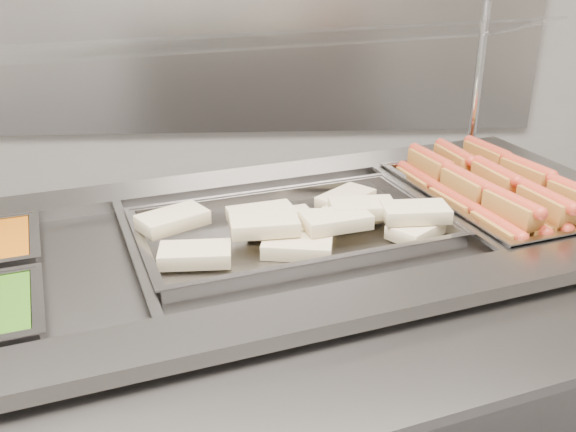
{
  "coord_description": "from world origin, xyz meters",
  "views": [
    {
      "loc": [
        -0.01,
        -0.95,
        1.57
      ],
      "look_at": [
        0.06,
        0.45,
        0.96
      ],
      "focal_mm": 40.0,
      "sensor_mm": 36.0,
      "label": 1
    }
  ],
  "objects_px": {
    "pan_wraps": "(292,235)",
    "pan_hotdogs": "(493,207)",
    "sneeze_guard": "(235,50)",
    "steam_counter": "(270,388)"
  },
  "relations": [
    {
      "from": "pan_wraps",
      "to": "pan_hotdogs",
      "type": "bearing_deg",
      "value": 17.94
    },
    {
      "from": "sneeze_guard",
      "to": "pan_hotdogs",
      "type": "xyz_separation_m",
      "value": [
        0.69,
        -0.02,
        -0.42
      ]
    },
    {
      "from": "pan_hotdogs",
      "to": "pan_wraps",
      "type": "height_order",
      "value": "same"
    },
    {
      "from": "steam_counter",
      "to": "pan_hotdogs",
      "type": "relative_size",
      "value": 3.26
    },
    {
      "from": "sneeze_guard",
      "to": "pan_hotdogs",
      "type": "distance_m",
      "value": 0.81
    },
    {
      "from": "pan_hotdogs",
      "to": "pan_wraps",
      "type": "relative_size",
      "value": 0.82
    },
    {
      "from": "steam_counter",
      "to": "pan_wraps",
      "type": "height_order",
      "value": "pan_wraps"
    },
    {
      "from": "sneeze_guard",
      "to": "pan_wraps",
      "type": "bearing_deg",
      "value": -56.72
    },
    {
      "from": "steam_counter",
      "to": "sneeze_guard",
      "type": "distance_m",
      "value": 0.88
    },
    {
      "from": "sneeze_guard",
      "to": "pan_wraps",
      "type": "xyz_separation_m",
      "value": [
        0.13,
        -0.2,
        -0.41
      ]
    }
  ]
}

